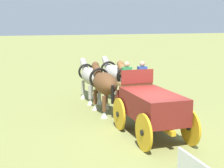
{
  "coord_description": "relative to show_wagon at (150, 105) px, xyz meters",
  "views": [
    {
      "loc": [
        -10.41,
        5.94,
        4.1
      ],
      "look_at": [
        4.54,
        -0.32,
        1.2
      ],
      "focal_mm": 54.32,
      "sensor_mm": 36.0,
      "label": 1
    }
  ],
  "objects": [
    {
      "name": "show_wagon",
      "position": [
        0.0,
        0.0,
        0.0
      ],
      "size": [
        5.97,
        2.09,
        2.6
      ],
      "color": "maroon",
      "rests_on": "ground"
    },
    {
      "name": "draft_horse_lead_near",
      "position": [
        6.3,
        0.16,
        0.15
      ],
      "size": [
        3.24,
        1.04,
        2.17
      ],
      "color": "#9E998E",
      "rests_on": "ground"
    },
    {
      "name": "draft_horse_rear_near",
      "position": [
        3.69,
        0.36,
        0.2
      ],
      "size": [
        3.15,
        1.15,
        2.23
      ],
      "color": "brown",
      "rests_on": "ground"
    },
    {
      "name": "draft_horse_rear_off",
      "position": [
        3.61,
        -0.93,
        0.22
      ],
      "size": [
        3.0,
        1.03,
        2.26
      ],
      "color": "brown",
      "rests_on": "ground"
    },
    {
      "name": "ground_plane",
      "position": [
        -0.18,
        0.01,
        -1.16
      ],
      "size": [
        220.0,
        220.0,
        0.0
      ],
      "primitive_type": "plane",
      "color": "olive"
    },
    {
      "name": "draft_horse_lead_off",
      "position": [
        6.19,
        -1.14,
        0.22
      ],
      "size": [
        3.13,
        1.12,
        2.25
      ],
      "color": "#9E998E",
      "rests_on": "ground"
    }
  ]
}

